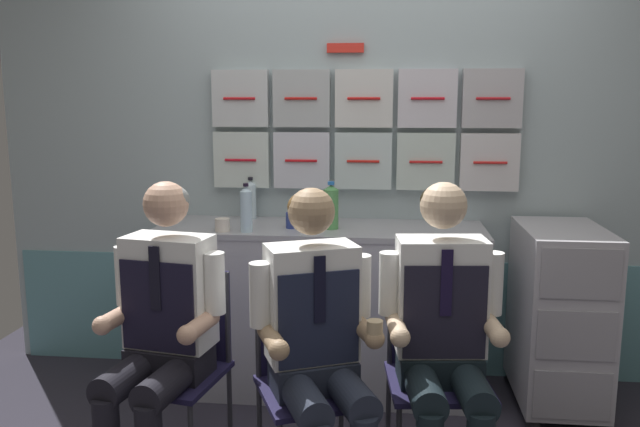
{
  "coord_description": "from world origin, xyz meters",
  "views": [
    {
      "loc": [
        0.15,
        -2.25,
        1.57
      ],
      "look_at": [
        -0.14,
        0.35,
        1.11
      ],
      "focal_mm": 36.28,
      "sensor_mm": 36.0,
      "label": 1
    }
  ],
  "objects_px": {
    "service_trolley": "(559,314)",
    "folding_chair_left": "(181,348)",
    "water_bottle_short": "(331,207)",
    "folding_chair_center": "(306,361)",
    "coffee_cup_white": "(222,224)",
    "crew_member_center": "(318,338)",
    "folding_chair_right": "(435,354)",
    "crew_member_left": "(160,324)",
    "crew_member_right": "(444,330)"
  },
  "relations": [
    {
      "from": "service_trolley",
      "to": "folding_chair_left",
      "type": "distance_m",
      "value": 1.87
    },
    {
      "from": "service_trolley",
      "to": "water_bottle_short",
      "type": "height_order",
      "value": "water_bottle_short"
    },
    {
      "from": "folding_chair_left",
      "to": "service_trolley",
      "type": "bearing_deg",
      "value": 22.19
    },
    {
      "from": "folding_chair_center",
      "to": "coffee_cup_white",
      "type": "bearing_deg",
      "value": 126.08
    },
    {
      "from": "crew_member_center",
      "to": "folding_chair_right",
      "type": "xyz_separation_m",
      "value": [
        0.46,
        0.28,
        -0.16
      ]
    },
    {
      "from": "folding_chair_center",
      "to": "coffee_cup_white",
      "type": "relative_size",
      "value": 11.31
    },
    {
      "from": "service_trolley",
      "to": "crew_member_left",
      "type": "bearing_deg",
      "value": -153.8
    },
    {
      "from": "crew_member_left",
      "to": "folding_chair_center",
      "type": "xyz_separation_m",
      "value": [
        0.58,
        0.08,
        -0.16
      ]
    },
    {
      "from": "coffee_cup_white",
      "to": "crew_member_left",
      "type": "bearing_deg",
      "value": -93.8
    },
    {
      "from": "folding_chair_center",
      "to": "folding_chair_right",
      "type": "bearing_deg",
      "value": 14.45
    },
    {
      "from": "crew_member_right",
      "to": "water_bottle_short",
      "type": "height_order",
      "value": "crew_member_right"
    },
    {
      "from": "folding_chair_left",
      "to": "folding_chair_center",
      "type": "bearing_deg",
      "value": -8.67
    },
    {
      "from": "crew_member_center",
      "to": "folding_chair_right",
      "type": "distance_m",
      "value": 0.56
    },
    {
      "from": "crew_member_left",
      "to": "water_bottle_short",
      "type": "bearing_deg",
      "value": 56.93
    },
    {
      "from": "service_trolley",
      "to": "coffee_cup_white",
      "type": "xyz_separation_m",
      "value": [
        -1.71,
        -0.07,
        0.44
      ]
    },
    {
      "from": "crew_member_center",
      "to": "service_trolley",
      "type": "bearing_deg",
      "value": 40.05
    },
    {
      "from": "service_trolley",
      "to": "crew_member_right",
      "type": "relative_size",
      "value": 0.75
    },
    {
      "from": "crew_member_left",
      "to": "crew_member_right",
      "type": "distance_m",
      "value": 1.12
    },
    {
      "from": "crew_member_right",
      "to": "folding_chair_left",
      "type": "bearing_deg",
      "value": 174.25
    },
    {
      "from": "crew_member_right",
      "to": "coffee_cup_white",
      "type": "relative_size",
      "value": 16.69
    },
    {
      "from": "service_trolley",
      "to": "folding_chair_left",
      "type": "bearing_deg",
      "value": -157.81
    },
    {
      "from": "service_trolley",
      "to": "crew_member_right",
      "type": "bearing_deg",
      "value": -128.23
    },
    {
      "from": "folding_chair_center",
      "to": "water_bottle_short",
      "type": "height_order",
      "value": "water_bottle_short"
    },
    {
      "from": "folding_chair_right",
      "to": "folding_chair_center",
      "type": "bearing_deg",
      "value": -165.55
    },
    {
      "from": "folding_chair_right",
      "to": "coffee_cup_white",
      "type": "distance_m",
      "value": 1.27
    },
    {
      "from": "folding_chair_left",
      "to": "crew_member_left",
      "type": "bearing_deg",
      "value": -100.0
    },
    {
      "from": "service_trolley",
      "to": "crew_member_center",
      "type": "distance_m",
      "value": 1.47
    },
    {
      "from": "crew_member_left",
      "to": "crew_member_right",
      "type": "relative_size",
      "value": 1.0
    },
    {
      "from": "water_bottle_short",
      "to": "folding_chair_left",
      "type": "bearing_deg",
      "value": -126.91
    },
    {
      "from": "folding_chair_left",
      "to": "crew_member_right",
      "type": "height_order",
      "value": "crew_member_right"
    },
    {
      "from": "crew_member_center",
      "to": "folding_chair_left",
      "type": "bearing_deg",
      "value": 159.25
    },
    {
      "from": "crew_member_center",
      "to": "coffee_cup_white",
      "type": "relative_size",
      "value": 16.53
    },
    {
      "from": "crew_member_left",
      "to": "crew_member_center",
      "type": "xyz_separation_m",
      "value": [
        0.64,
        -0.07,
        -0.0
      ]
    },
    {
      "from": "folding_chair_center",
      "to": "crew_member_right",
      "type": "height_order",
      "value": "crew_member_right"
    },
    {
      "from": "folding_chair_right",
      "to": "crew_member_right",
      "type": "xyz_separation_m",
      "value": [
        0.02,
        -0.16,
        0.17
      ]
    },
    {
      "from": "service_trolley",
      "to": "crew_member_left",
      "type": "distance_m",
      "value": 1.97
    },
    {
      "from": "crew_member_right",
      "to": "water_bottle_short",
      "type": "xyz_separation_m",
      "value": [
        -0.52,
        0.87,
        0.33
      ]
    },
    {
      "from": "crew_member_center",
      "to": "coffee_cup_white",
      "type": "height_order",
      "value": "crew_member_center"
    },
    {
      "from": "folding_chair_right",
      "to": "water_bottle_short",
      "type": "distance_m",
      "value": 1.0
    },
    {
      "from": "folding_chair_center",
      "to": "folding_chair_left",
      "type": "bearing_deg",
      "value": 171.33
    },
    {
      "from": "folding_chair_left",
      "to": "crew_member_center",
      "type": "height_order",
      "value": "crew_member_center"
    },
    {
      "from": "crew_member_left",
      "to": "coffee_cup_white",
      "type": "height_order",
      "value": "crew_member_left"
    },
    {
      "from": "folding_chair_center",
      "to": "coffee_cup_white",
      "type": "distance_m",
      "value": 0.98
    },
    {
      "from": "service_trolley",
      "to": "water_bottle_short",
      "type": "bearing_deg",
      "value": 177.39
    },
    {
      "from": "folding_chair_center",
      "to": "crew_member_right",
      "type": "relative_size",
      "value": 0.68
    },
    {
      "from": "folding_chair_left",
      "to": "water_bottle_short",
      "type": "relative_size",
      "value": 3.45
    },
    {
      "from": "service_trolley",
      "to": "crew_member_left",
      "type": "xyz_separation_m",
      "value": [
        -1.76,
        -0.87,
        0.18
      ]
    },
    {
      "from": "crew_member_left",
      "to": "coffee_cup_white",
      "type": "bearing_deg",
      "value": 86.2
    },
    {
      "from": "service_trolley",
      "to": "crew_member_right",
      "type": "distance_m",
      "value": 1.06
    },
    {
      "from": "folding_chair_center",
      "to": "crew_member_center",
      "type": "relative_size",
      "value": 0.68
    }
  ]
}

